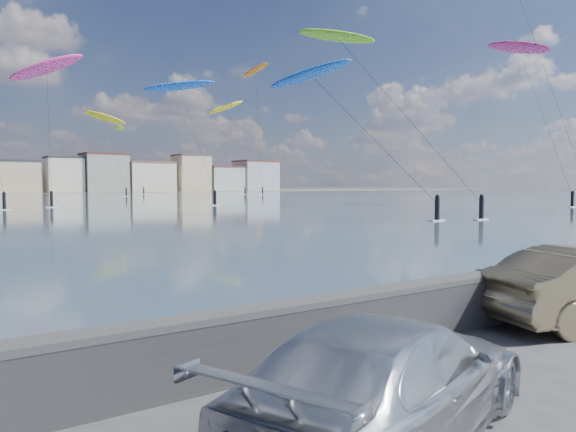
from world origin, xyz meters
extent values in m
cube|color=#28282B|center=(0.00, 2.70, 0.45)|extent=(400.00, 0.35, 0.90)
cylinder|color=#28282B|center=(0.00, 2.70, 0.90)|extent=(400.00, 0.36, 0.36)
cube|color=#CCB293|center=(25.50, 186.00, 4.75)|extent=(15.00, 12.00, 9.50)
cube|color=#2D2D33|center=(25.50, 186.00, 9.80)|extent=(15.30, 12.24, 0.60)
cube|color=beige|center=(41.00, 186.00, 5.50)|extent=(11.00, 9.00, 11.00)
cube|color=#2D2D33|center=(41.00, 186.00, 11.30)|extent=(11.22, 9.18, 0.60)
cube|color=gray|center=(54.00, 186.00, 6.25)|extent=(14.00, 11.00, 12.50)
cube|color=#562D23|center=(54.00, 186.00, 12.80)|extent=(14.28, 11.22, 0.60)
cube|color=beige|center=(69.50, 186.00, 5.00)|extent=(16.00, 12.00, 10.00)
cube|color=brown|center=(69.50, 186.00, 10.30)|extent=(16.32, 12.24, 0.60)
cube|color=beige|center=(86.00, 186.00, 6.50)|extent=(12.00, 10.00, 13.00)
cube|color=#4C423D|center=(86.00, 186.00, 13.30)|extent=(12.24, 10.20, 0.60)
cube|color=#B7C6BC|center=(99.50, 186.00, 4.50)|extent=(14.00, 11.00, 9.00)
cube|color=brown|center=(99.50, 186.00, 9.30)|extent=(14.28, 11.22, 0.60)
cube|color=#B2B7C6|center=(114.00, 186.00, 5.75)|extent=(15.00, 12.00, 11.50)
cube|color=brown|center=(114.00, 186.00, 11.80)|extent=(15.30, 12.24, 0.60)
imported|color=silver|center=(-0.37, 0.20, 0.68)|extent=(5.07, 3.41, 1.36)
ellipsoid|color=blue|center=(25.89, 35.91, 12.47)|extent=(5.74, 8.27, 2.54)
cube|color=white|center=(28.57, 23.71, 0.05)|extent=(1.40, 0.42, 0.08)
cylinder|color=black|center=(28.57, 23.71, 0.95)|extent=(0.36, 0.36, 1.70)
sphere|color=black|center=(28.57, 23.71, 1.85)|extent=(0.28, 0.28, 0.28)
cylinder|color=black|center=(27.23, 29.81, 6.89)|extent=(2.71, 12.23, 11.19)
cylinder|color=black|center=(58.56, 33.02, 16.03)|extent=(0.19, 11.35, 29.48)
cube|color=white|center=(5.10, 61.99, 0.05)|extent=(1.40, 0.42, 0.08)
cylinder|color=black|center=(5.10, 61.99, 0.95)|extent=(0.36, 0.36, 1.70)
sphere|color=black|center=(5.10, 61.99, 1.85)|extent=(0.28, 0.28, 0.28)
ellipsoid|color=#E5338C|center=(62.14, 38.92, 20.42)|extent=(3.32, 9.16, 3.80)
cube|color=white|center=(61.48, 30.93, 0.05)|extent=(1.40, 0.42, 0.08)
cylinder|color=black|center=(61.48, 30.93, 0.95)|extent=(0.36, 0.36, 1.70)
sphere|color=black|center=(61.48, 30.93, 1.85)|extent=(0.28, 0.28, 0.28)
cylinder|color=black|center=(61.81, 34.93, 10.86)|extent=(0.69, 8.02, 19.13)
ellipsoid|color=#8CD826|center=(49.29, 156.42, 18.83)|extent=(5.12, 9.69, 1.55)
cube|color=white|center=(51.51, 143.61, 0.05)|extent=(1.40, 0.42, 0.08)
cylinder|color=black|center=(51.51, 143.61, 0.95)|extent=(0.36, 0.36, 1.70)
sphere|color=black|center=(51.51, 143.61, 1.85)|extent=(0.28, 0.28, 0.28)
cylinder|color=black|center=(50.40, 150.02, 10.06)|extent=(2.25, 12.84, 17.55)
ellipsoid|color=yellow|center=(37.04, 129.82, 18.42)|extent=(9.61, 4.75, 4.41)
cube|color=white|center=(37.78, 118.04, 0.05)|extent=(1.40, 0.42, 0.08)
cylinder|color=black|center=(37.78, 118.04, 0.95)|extent=(0.36, 0.36, 1.70)
sphere|color=black|center=(37.78, 118.04, 1.85)|extent=(0.28, 0.28, 0.28)
cylinder|color=black|center=(37.41, 123.93, 9.86)|extent=(0.78, 11.81, 17.14)
ellipsoid|color=blue|center=(30.50, 73.48, 17.21)|extent=(10.42, 8.25, 2.58)
cube|color=white|center=(29.23, 60.13, 0.05)|extent=(1.40, 0.42, 0.08)
cylinder|color=black|center=(29.23, 60.13, 0.95)|extent=(0.36, 0.36, 1.70)
sphere|color=black|center=(29.23, 60.13, 1.85)|extent=(0.28, 0.28, 0.28)
cylinder|color=black|center=(29.87, 66.81, 9.26)|extent=(1.30, 13.37, 15.93)
ellipsoid|color=#8CD826|center=(29.87, 37.06, 16.62)|extent=(6.01, 7.59, 2.66)
cube|color=white|center=(32.38, 22.60, 0.05)|extent=(1.40, 0.42, 0.08)
cylinder|color=black|center=(32.38, 22.60, 0.95)|extent=(0.36, 0.36, 1.70)
sphere|color=black|center=(32.38, 22.60, 1.85)|extent=(0.28, 0.28, 0.28)
cylinder|color=black|center=(31.12, 29.83, 8.96)|extent=(2.55, 14.48, 15.34)
ellipsoid|color=#E5338C|center=(12.90, 76.87, 18.42)|extent=(10.27, 4.74, 5.77)
cube|color=white|center=(10.72, 65.98, 0.05)|extent=(1.40, 0.42, 0.08)
cylinder|color=black|center=(10.72, 65.98, 0.95)|extent=(0.36, 0.36, 1.70)
sphere|color=black|center=(10.72, 65.98, 1.85)|extent=(0.28, 0.28, 0.28)
cylinder|color=black|center=(11.81, 71.42, 9.86)|extent=(2.21, 10.93, 17.13)
ellipsoid|color=yellow|center=(69.44, 129.80, 23.35)|extent=(11.06, 4.03, 5.80)
cube|color=white|center=(70.41, 121.56, 0.05)|extent=(1.40, 0.42, 0.08)
cylinder|color=black|center=(70.41, 121.56, 0.95)|extent=(0.36, 0.36, 1.70)
sphere|color=black|center=(70.41, 121.56, 1.85)|extent=(0.28, 0.28, 0.28)
cylinder|color=black|center=(69.92, 125.68, 12.33)|extent=(1.00, 8.27, 22.07)
ellipsoid|color=orange|center=(75.64, 124.61, 33.14)|extent=(6.50, 6.76, 4.77)
cube|color=white|center=(73.20, 117.39, 0.05)|extent=(1.40, 0.42, 0.08)
cylinder|color=black|center=(73.20, 117.39, 0.95)|extent=(0.36, 0.36, 1.70)
sphere|color=black|center=(73.20, 117.39, 1.85)|extent=(0.28, 0.28, 0.28)
cylinder|color=black|center=(74.42, 121.00, 17.22)|extent=(2.48, 7.26, 31.85)
camera|label=1|loc=(-4.62, -3.95, 2.75)|focal=35.00mm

